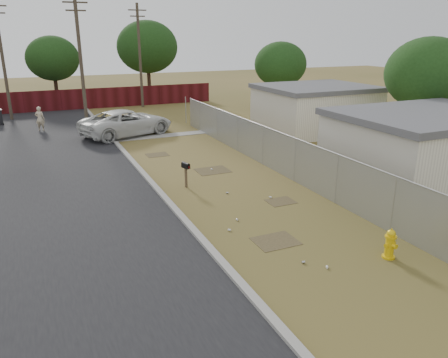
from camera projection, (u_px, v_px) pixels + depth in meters
name	position (u px, v px, depth m)	size (l,w,h in m)	color
ground	(233.00, 190.00, 18.86)	(120.00, 120.00, 0.00)	brown
street	(54.00, 161.00, 23.24)	(15.10, 60.00, 0.12)	black
chainlink_fence	(283.00, 159.00, 20.70)	(0.10, 27.06, 2.02)	#96999F
privacy_fence	(49.00, 101.00, 37.95)	(30.00, 0.12, 1.80)	#4C1014
utility_poles	(78.00, 57.00, 33.89)	(12.60, 8.24, 9.00)	#4A3F31
houses	(364.00, 124.00, 24.82)	(9.30, 17.24, 3.10)	white
horizon_trees	(128.00, 56.00, 38.15)	(33.32, 31.94, 7.78)	#372519
fire_hydrant	(390.00, 244.00, 13.03)	(0.45, 0.46, 0.96)	#DFB50B
mailbox	(186.00, 168.00, 18.97)	(0.29, 0.49, 1.13)	brown
pickup_truck	(127.00, 123.00, 28.86)	(2.84, 6.17, 1.71)	silver
pedestrian	(40.00, 119.00, 30.18)	(0.62, 0.41, 1.70)	#BFAC8C
scattered_litter	(252.00, 214.00, 16.32)	(2.99, 10.34, 0.07)	silver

